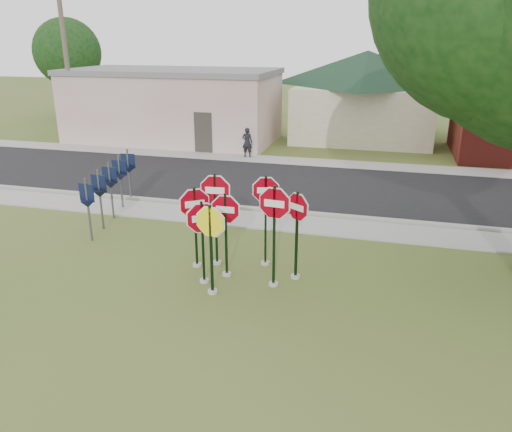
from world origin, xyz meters
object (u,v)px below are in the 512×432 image
(stop_sign_yellow, at_px, (211,238))
(utility_pole_near, at_px, (66,56))
(pedestrian, at_px, (247,142))
(stop_sign_center, at_px, (226,224))
(stop_sign_left, at_px, (202,232))

(stop_sign_yellow, bearing_deg, utility_pole_near, 132.67)
(stop_sign_yellow, xyz_separation_m, pedestrian, (-3.17, 14.25, -0.63))
(utility_pole_near, xyz_separation_m, pedestrian, (10.58, -0.67, -4.14))
(stop_sign_center, bearing_deg, pedestrian, 103.62)
(pedestrian, bearing_deg, utility_pole_near, -1.71)
(stop_sign_left, bearing_deg, utility_pole_near, 132.78)
(utility_pole_near, bearing_deg, stop_sign_center, -45.25)
(stop_sign_yellow, relative_size, pedestrian, 1.57)
(stop_sign_yellow, relative_size, utility_pole_near, 0.25)
(stop_sign_center, xyz_separation_m, utility_pole_near, (-13.79, 13.91, 3.53))
(stop_sign_center, relative_size, stop_sign_yellow, 0.99)
(stop_sign_yellow, xyz_separation_m, stop_sign_left, (-0.40, 0.49, -0.05))
(stop_sign_left, distance_m, utility_pole_near, 19.98)
(stop_sign_yellow, xyz_separation_m, utility_pole_near, (-13.75, 14.92, 3.52))
(utility_pole_near, distance_m, pedestrian, 11.39)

